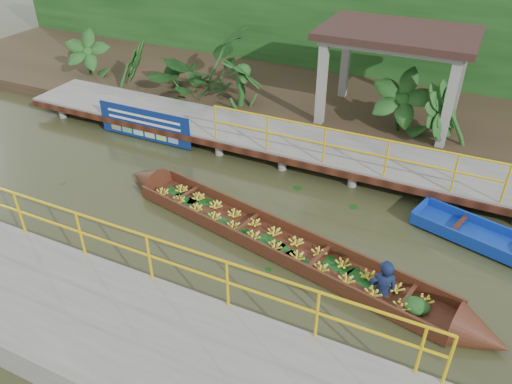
% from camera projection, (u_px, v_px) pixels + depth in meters
% --- Properties ---
extents(ground, '(80.00, 80.00, 0.00)m').
position_uv_depth(ground, '(202.00, 211.00, 12.22)').
color(ground, '#2D3219').
rests_on(ground, ground).
extents(land_strip, '(30.00, 8.00, 0.45)m').
position_uv_depth(land_strip, '(309.00, 96.00, 17.76)').
color(land_strip, '#2E2517').
rests_on(land_strip, ground).
extents(far_dock, '(16.00, 2.06, 1.66)m').
position_uv_depth(far_dock, '(261.00, 136.00, 14.54)').
color(far_dock, slate).
rests_on(far_dock, ground).
extents(near_dock, '(18.00, 2.40, 1.73)m').
position_uv_depth(near_dock, '(125.00, 339.00, 8.52)').
color(near_dock, slate).
rests_on(near_dock, ground).
extents(pavilion, '(4.40, 3.00, 3.00)m').
position_uv_depth(pavilion, '(398.00, 43.00, 14.36)').
color(pavilion, slate).
rests_on(pavilion, ground).
extents(foliage_backdrop, '(30.00, 0.80, 4.00)m').
position_uv_depth(foliage_backdrop, '(335.00, 28.00, 18.68)').
color(foliage_backdrop, '#153A12').
rests_on(foliage_backdrop, ground).
extents(vendor_boat, '(9.62, 2.92, 2.00)m').
position_uv_depth(vendor_boat, '(291.00, 245.00, 10.77)').
color(vendor_boat, '#3D1910').
rests_on(vendor_boat, ground).
extents(blue_banner, '(3.22, 0.04, 1.01)m').
position_uv_depth(blue_banner, '(144.00, 124.00, 15.03)').
color(blue_banner, navy).
rests_on(blue_banner, ground).
extents(tropical_plants, '(14.37, 1.37, 1.71)m').
position_uv_depth(tropical_plants, '(236.00, 79.00, 16.14)').
color(tropical_plants, '#153A12').
rests_on(tropical_plants, ground).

